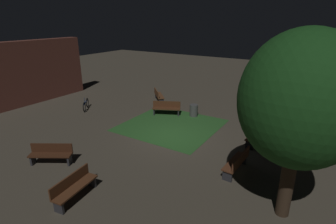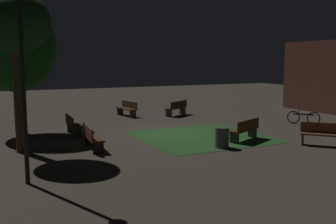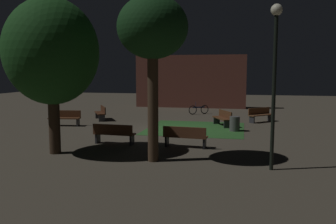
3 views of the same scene
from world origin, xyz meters
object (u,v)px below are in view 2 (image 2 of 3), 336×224
bench_near_trees (246,129)px  bench_path_side (325,134)px  tree_lawn_side (16,48)px  trash_bin (222,138)px  bench_corner (127,108)px  tree_back_left (16,26)px  bench_back_row (73,125)px  bench_lawn_edge (177,107)px  bicycle (303,118)px  lamp_post_near_wall (22,54)px  bench_front_left (92,137)px

bench_near_trees → bench_path_side: size_ratio=1.12×
tree_lawn_side → trash_bin: tree_lawn_side is taller
bench_corner → tree_back_left: 10.47m
bench_back_row → bench_near_trees: bearing=55.2°
bench_lawn_edge → tree_lawn_side: tree_lawn_side is taller
bench_lawn_edge → trash_bin: (8.57, -2.55, -0.09)m
bench_path_side → trash_bin: size_ratio=2.10×
bench_lawn_edge → bicycle: 7.27m
bench_path_side → tree_back_left: bearing=-111.0°
bench_near_trees → tree_back_left: (-1.91, -8.51, 4.00)m
tree_lawn_side → bench_corner: bearing=115.7°
bench_near_trees → bench_lawn_edge: bearing=173.3°
bench_near_trees → tree_back_left: size_ratio=0.32×
bench_near_trees → tree_lawn_side: bearing=-125.7°
bench_path_side → lamp_post_near_wall: size_ratio=0.32×
bench_path_side → trash_bin: (-1.48, -3.76, -0.09)m
bench_path_side → tree_back_left: size_ratio=0.29×
bench_lawn_edge → tree_back_left: tree_back_left is taller
bench_lawn_edge → bicycle: bicycle is taller
tree_lawn_side → tree_back_left: bearing=-4.8°
bench_front_left → bicycle: size_ratio=1.35×
bench_back_row → tree_lawn_side: size_ratio=0.31×
bench_back_row → tree_back_left: tree_back_left is taller
bench_lawn_edge → bench_path_side: 10.12m
bench_path_side → tree_lawn_side: size_ratio=0.28×
bench_front_left → trash_bin: 4.88m
bench_front_left → bench_near_trees: 6.25m
tree_back_left → bench_path_side: bearing=69.0°
bench_front_left → bench_path_side: size_ratio=1.12×
bench_front_left → lamp_post_near_wall: (3.23, -2.64, 2.96)m
tree_lawn_side → trash_bin: (6.58, 6.54, -3.44)m
bicycle → bench_path_side: bearing=-36.8°
bench_back_row → bench_path_side: bearing=52.0°
tree_back_left → trash_bin: (2.61, 6.88, -4.09)m
bench_front_left → trash_bin: size_ratio=2.36×
lamp_post_near_wall → bench_lawn_edge: bearing=135.6°
tree_back_left → bench_back_row: bearing=134.9°
bench_front_left → bicycle: bearing=94.5°
bench_front_left → bench_lawn_edge: bearing=133.4°
bench_path_side → bicycle: size_ratio=1.20×
bench_front_left → bench_lawn_edge: size_ratio=1.02×
bench_near_trees → tree_lawn_side: size_ratio=0.31×
tree_back_left → tree_lawn_side: bearing=175.2°
bench_back_row → tree_lawn_side: (-1.60, -2.04, 3.35)m
bench_lawn_edge → bicycle: bearing=37.2°
bench_lawn_edge → bicycle: size_ratio=1.31×
bench_corner → tree_lawn_side: 7.78m
bench_near_trees → bench_back_row: bearing=-124.8°
bench_lawn_edge → lamp_post_near_wall: 14.18m
bench_back_row → bicycle: bicycle is taller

